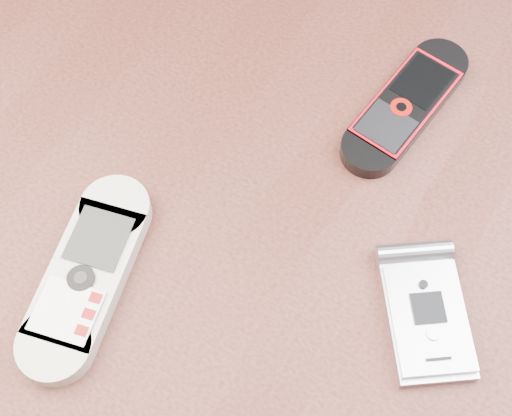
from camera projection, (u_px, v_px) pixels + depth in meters
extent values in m
plane|color=#472B19|center=(253.00, 406.00, 1.22)|extent=(4.00, 4.00, 0.00)
cube|color=black|center=(251.00, 221.00, 0.57)|extent=(1.20, 0.80, 0.03)
cube|color=black|center=(71.00, 8.00, 1.16)|extent=(0.06, 0.06, 0.71)
cube|color=silver|center=(87.00, 275.00, 0.52)|extent=(0.09, 0.17, 0.02)
cube|color=black|center=(406.00, 105.00, 0.59)|extent=(0.07, 0.16, 0.02)
cube|color=#B3B3B8|center=(427.00, 315.00, 0.50)|extent=(0.11, 0.12, 0.02)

